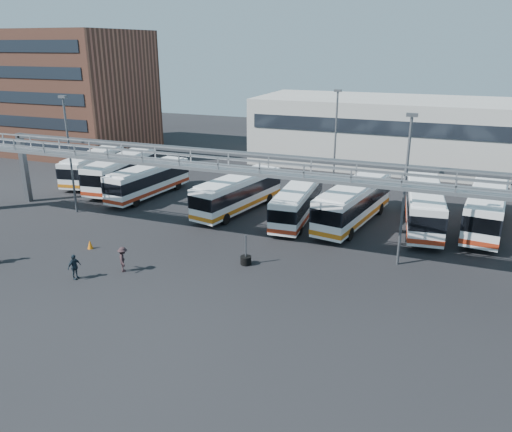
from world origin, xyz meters
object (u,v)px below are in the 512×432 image
(bus_2, at_px, (148,180))
(bus_6, at_px, (353,202))
(pedestrian_c, at_px, (123,259))
(light_pole_mid, at_px, (405,183))
(bus_1, at_px, (122,171))
(cone_right, at_px, (90,244))
(bus_8, at_px, (486,207))
(bus_4, at_px, (238,192))
(tire_stack, at_px, (246,259))
(bus_0, at_px, (93,165))
(bus_7, at_px, (424,205))
(light_pole_left, at_px, (69,149))
(bus_5, at_px, (297,202))
(light_pole_back, at_px, (335,137))
(pedestrian_d, at_px, (74,267))

(bus_2, xyz_separation_m, bus_6, (20.18, -0.62, 0.19))
(bus_2, relative_size, pedestrian_c, 6.10)
(light_pole_mid, xyz_separation_m, bus_2, (-24.63, 7.55, -4.01))
(bus_1, distance_m, cone_right, 16.55)
(bus_8, bearing_deg, bus_4, -166.22)
(cone_right, relative_size, tire_stack, 0.31)
(bus_0, distance_m, bus_8, 39.17)
(tire_stack, bearing_deg, bus_7, 48.37)
(light_pole_left, height_order, bus_5, light_pole_left)
(light_pole_mid, height_order, light_pole_back, same)
(light_pole_mid, distance_m, pedestrian_c, 19.06)
(cone_right, bearing_deg, bus_8, 28.59)
(light_pole_left, distance_m, bus_6, 24.59)
(light_pole_left, relative_size, bus_6, 0.88)
(pedestrian_c, bearing_deg, light_pole_back, -57.07)
(pedestrian_c, distance_m, cone_right, 5.21)
(light_pole_left, distance_m, pedestrian_c, 15.09)
(light_pole_left, height_order, bus_0, light_pole_left)
(light_pole_mid, bearing_deg, light_pole_back, 118.07)
(bus_8, bearing_deg, bus_2, -170.77)
(pedestrian_c, xyz_separation_m, tire_stack, (7.09, 3.96, -0.49))
(bus_7, relative_size, bus_8, 0.98)
(bus_1, bearing_deg, bus_5, -14.65)
(light_pole_mid, bearing_deg, pedestrian_c, -155.11)
(bus_2, height_order, bus_5, bus_2)
(bus_2, distance_m, bus_5, 15.71)
(light_pole_back, xyz_separation_m, bus_2, (-16.63, -7.45, -4.01))
(light_pole_mid, height_order, bus_1, light_pole_mid)
(bus_5, bearing_deg, bus_6, 8.09)
(light_pole_back, height_order, bus_5, light_pole_back)
(bus_8, relative_size, pedestrian_c, 6.86)
(bus_1, height_order, pedestrian_d, bus_1)
(tire_stack, bearing_deg, pedestrian_d, -147.02)
(bus_2, height_order, cone_right, bus_2)
(light_pole_mid, bearing_deg, pedestrian_d, -152.56)
(bus_1, xyz_separation_m, bus_7, (29.96, -1.02, 0.04))
(bus_4, height_order, bus_5, bus_4)
(light_pole_mid, distance_m, light_pole_back, 17.00)
(bus_2, distance_m, cone_right, 13.45)
(light_pole_back, bearing_deg, light_pole_mid, -61.93)
(bus_5, height_order, tire_stack, bus_5)
(bus_8, bearing_deg, bus_6, -160.89)
(light_pole_back, relative_size, bus_1, 0.91)
(bus_1, relative_size, bus_5, 1.11)
(light_pole_back, bearing_deg, bus_1, -164.53)
(bus_0, relative_size, tire_stack, 4.96)
(bus_6, bearing_deg, bus_5, -158.56)
(bus_1, distance_m, bus_2, 4.62)
(light_pole_back, xyz_separation_m, bus_7, (9.02, -6.82, -3.84))
(bus_4, height_order, bus_7, bus_7)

